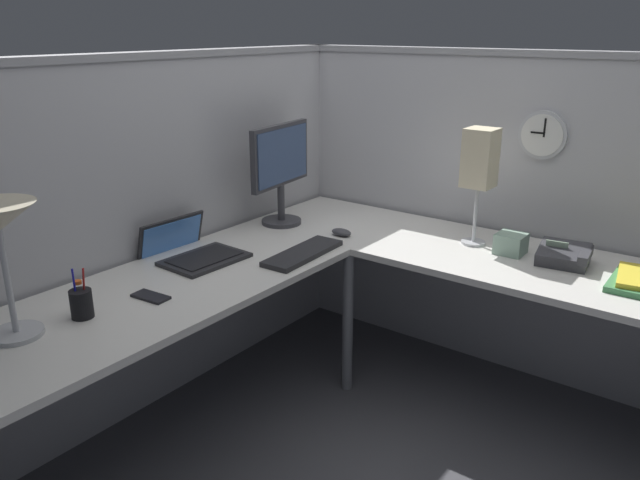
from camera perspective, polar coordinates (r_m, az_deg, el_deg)
name	(u,v)px	position (r m, az deg, el deg)	size (l,w,h in m)	color
ground_plane	(356,414)	(2.99, 3.26, -15.44)	(6.80, 6.80, 0.00)	#47474C
cubicle_wall_back	(153,234)	(2.93, -14.86, 0.54)	(2.57, 0.12, 1.58)	#B2B2B7
cubicle_wall_right	(500,214)	(3.26, 15.96, 2.27)	(0.12, 2.37, 1.58)	#B2B2B7
desk	(349,301)	(2.55, 2.59, -5.53)	(2.35, 2.15, 0.73)	silver
monitor	(281,167)	(3.13, -3.58, 6.65)	(0.46, 0.20, 0.50)	#38383D
laptop	(190,251)	(2.79, -11.69, -0.97)	(0.36, 0.39, 0.22)	#232326
keyboard	(303,253)	(2.75, -1.55, -1.20)	(0.43, 0.14, 0.02)	#232326
computer_mouse	(341,232)	(3.01, 1.94, 0.71)	(0.06, 0.10, 0.03)	#38383D
pen_cup	(81,303)	(2.31, -20.78, -5.36)	(0.08, 0.08, 0.18)	black
cell_phone	(151,297)	(2.41, -15.07, -4.97)	(0.07, 0.14, 0.01)	black
office_phone	(565,256)	(2.83, 21.31, -1.35)	(0.21, 0.23, 0.11)	#38383D
desk_lamp_paper	(480,162)	(2.89, 14.26, 6.90)	(0.13, 0.13, 0.53)	#B7BABF
tissue_box	(511,244)	(2.89, 16.88, -0.31)	(0.12, 0.12, 0.09)	#8CAD99
wall_clock	(543,135)	(3.06, 19.52, 8.96)	(0.04, 0.22, 0.22)	#B7BABF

